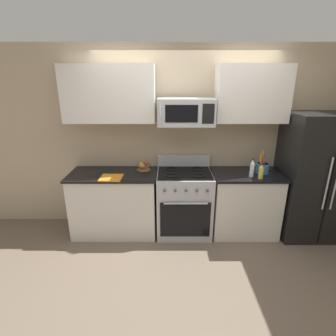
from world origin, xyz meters
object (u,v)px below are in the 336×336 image
Objects in this scene: range_oven at (183,202)px; microwave at (185,112)px; fruit_basket at (142,166)px; refrigerator at (313,176)px; utensil_crock at (261,167)px; bottle_vinegar at (251,168)px; bottle_oil at (260,172)px; cutting_board at (110,178)px.

microwave is (-0.00, 0.03, 1.27)m from range_oven.
range_oven is at bearing -15.39° from fruit_basket.
fruit_basket is at bearing 175.72° from refrigerator.
range_oven is 5.15× the size of fruit_basket.
range_oven reaches higher than fruit_basket.
utensil_crock is 0.25m from bottle_vinegar.
range_oven is 5.29× the size of bottle_oil.
fruit_basket is (-2.38, 0.18, 0.09)m from refrigerator.
utensil_crock is at bearing 5.97° from cutting_board.
cutting_board is (-0.39, -0.35, -0.04)m from fruit_basket.
fruit_basket is 0.53m from cutting_board.
refrigerator reaches higher than bottle_oil.
range_oven is 4.39× the size of bottle_vinegar.
refrigerator reaches higher than range_oven.
microwave is 1.32m from utensil_crock.
utensil_crock is at bearing 37.57° from bottle_vinegar.
refrigerator reaches higher than bottle_vinegar.
utensil_crock is (1.08, 0.02, 0.51)m from range_oven.
range_oven is 3.86× the size of cutting_board.
fruit_basket is at bearing 167.11° from microwave.
microwave is (-1.80, 0.04, 0.88)m from refrigerator.
utensil_crock reaches higher than range_oven.
bottle_vinegar is at bearing -10.03° from microwave.
range_oven is at bearing -178.77° from utensil_crock.
fruit_basket is at bearing 164.61° from range_oven.
microwave is at bearing 179.79° from utensil_crock.
fruit_basket is at bearing 168.82° from bottle_vinegar.
microwave reaches higher than refrigerator.
refrigerator is 2.78m from cutting_board.
refrigerator is at bearing -1.41° from microwave.
refrigerator is at bearing 6.93° from bottle_vinegar.
refrigerator is (1.80, -0.02, 0.39)m from range_oven.
bottle_vinegar is (0.88, -0.13, 0.55)m from range_oven.
bottle_oil is at bearing -0.26° from cutting_board.
range_oven is 3.56× the size of utensil_crock.
refrigerator is at bearing 3.60° from cutting_board.
cutting_board is (-2.05, -0.21, -0.07)m from utensil_crock.
bottle_oil is at bearing -13.07° from microwave.
cutting_board is (-2.77, -0.17, 0.05)m from refrigerator.
refrigerator is 0.94m from bottle_vinegar.
bottle_oil is at bearing -113.85° from utensil_crock.
refrigerator is 6.14× the size of cutting_board.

